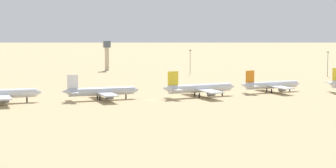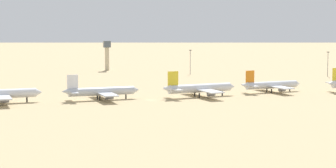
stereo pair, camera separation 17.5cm
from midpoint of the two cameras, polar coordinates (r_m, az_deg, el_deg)
ground at (r=302.61m, az=-1.47°, el=-1.47°), size 4000.00×4000.00×0.00m
ridge_center at (r=1366.86m, az=-5.07°, el=6.29°), size 420.46×302.13×91.18m
ridge_east at (r=1377.62m, az=12.46°, el=6.14°), size 335.22×240.42×89.62m
parked_jet_white_3 at (r=303.54m, az=-6.14°, el=-0.68°), size 38.67×32.63×12.77m
parked_jet_yellow_4 at (r=313.53m, az=2.87°, el=-0.39°), size 40.82×34.77×13.51m
parked_jet_orange_5 at (r=337.19m, az=9.40°, el=-0.09°), size 36.75×31.24×12.15m
control_tower at (r=474.61m, az=-5.58°, el=2.87°), size 5.20×5.20×22.30m
light_pole_west at (r=437.22m, az=14.39°, el=1.94°), size 1.80×0.50×16.78m
light_pole_mid at (r=438.93m, az=2.06°, el=2.17°), size 1.80×0.50×17.26m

